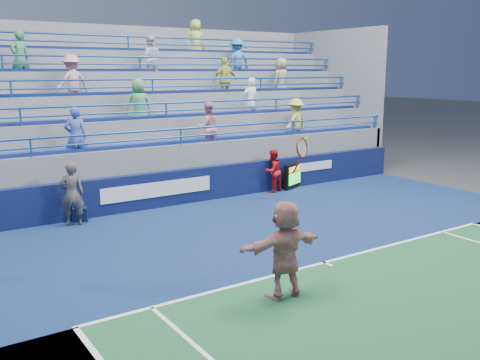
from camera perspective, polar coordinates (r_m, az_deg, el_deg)
ground at (r=11.97m, az=8.99°, el=-8.78°), size 120.00×120.00×0.00m
sponsor_wall at (r=16.97m, az=-5.88°, el=-0.66°), size 18.00×0.32×1.10m
bleacher_stand at (r=20.17m, az=-10.97°, el=4.02°), size 18.00×5.61×6.13m
serve_speed_board at (r=19.20m, az=5.87°, el=0.49°), size 1.26×0.64×0.90m
judge_chair at (r=15.61m, az=-16.70°, el=-3.40°), size 0.52×0.53×0.71m
tennis_player at (r=9.90m, az=4.82°, el=-7.35°), size 1.74×0.64×2.97m
line_judge at (r=15.07m, az=-17.49°, el=-1.44°), size 0.73×0.57×1.76m
ball_girl at (r=18.41m, az=3.50°, el=0.96°), size 0.83×0.71×1.49m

